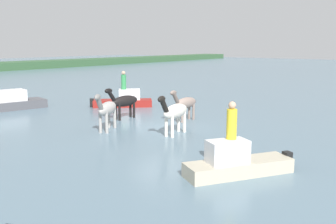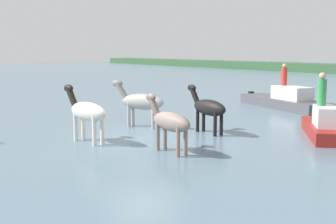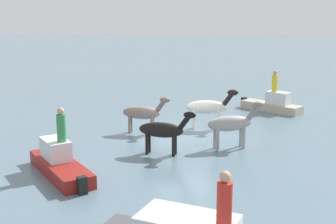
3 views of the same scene
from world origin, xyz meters
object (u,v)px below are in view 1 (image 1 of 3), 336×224
horse_lead (107,109)px  boat_motor_center (124,102)px  horse_mid_herd (175,112)px  person_boatman_standing (232,122)px  horse_pinto_flank (124,101)px  horse_rear_stallion (185,103)px  boat_dinghy_port (237,166)px  person_helmsman_aft (124,81)px

horse_lead → boat_motor_center: 7.12m
horse_mid_herd → person_boatman_standing: 5.59m
horse_pinto_flank → horse_lead: bearing=31.9°
horse_pinto_flank → boat_motor_center: (3.02, 2.96, -0.68)m
horse_rear_stallion → boat_dinghy_port: size_ratio=0.64×
horse_rear_stallion → person_helmsman_aft: 6.03m
horse_rear_stallion → horse_pinto_flank: horse_pinto_flank is taller
horse_pinto_flank → boat_motor_center: bearing=-132.1°
horse_mid_herd → horse_pinto_flank: size_ratio=1.08×
horse_lead → person_helmsman_aft: size_ratio=1.98×
boat_motor_center → horse_lead: bearing=-95.4°
horse_mid_herd → horse_pinto_flank: horse_mid_herd is taller
horse_rear_stallion → person_helmsman_aft: person_helmsman_aft is taller
horse_rear_stallion → boat_dinghy_port: (-5.94, -6.20, -0.67)m
horse_lead → boat_dinghy_port: horse_lead is taller
boat_motor_center → person_boatman_standing: 14.14m
horse_rear_stallion → boat_motor_center: bearing=-103.4°
horse_mid_herd → horse_lead: bearing=-74.1°
person_boatman_standing → horse_mid_herd: bearing=55.3°
horse_lead → boat_motor_center: horse_lead is taller
horse_lead → horse_mid_herd: size_ratio=0.94×
person_helmsman_aft → person_boatman_standing: bearing=-121.8°
horse_lead → boat_motor_center: size_ratio=0.67×
boat_motor_center → person_boatman_standing: size_ratio=2.95×
horse_lead → person_helmsman_aft: 6.99m
horse_mid_herd → boat_motor_center: size_ratio=0.71×
horse_rear_stallion → person_boatman_standing: bearing=44.9°
boat_dinghy_port → person_boatman_standing: bearing=-36.9°
horse_lead → horse_rear_stallion: horse_lead is taller
horse_pinto_flank → boat_dinghy_port: (-4.34, -9.18, -0.69)m
horse_rear_stallion → horse_pinto_flank: size_ratio=0.97×
horse_lead → boat_dinghy_port: size_ratio=0.67×
horse_mid_herd → person_boatman_standing: bearing=47.6°
boat_dinghy_port → person_boatman_standing: size_ratio=2.96×
horse_lead → person_boatman_standing: size_ratio=1.98×
boat_motor_center → horse_rear_stallion: bearing=-56.7°
horse_mid_herd → person_helmsman_aft: 8.41m
person_helmsman_aft → person_boatman_standing: person_helmsman_aft is taller
boat_dinghy_port → person_helmsman_aft: bearing=-89.7°
horse_pinto_flank → person_helmsman_aft: size_ratio=1.94×
horse_mid_herd → boat_dinghy_port: 5.73m
horse_lead → horse_mid_herd: 3.30m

